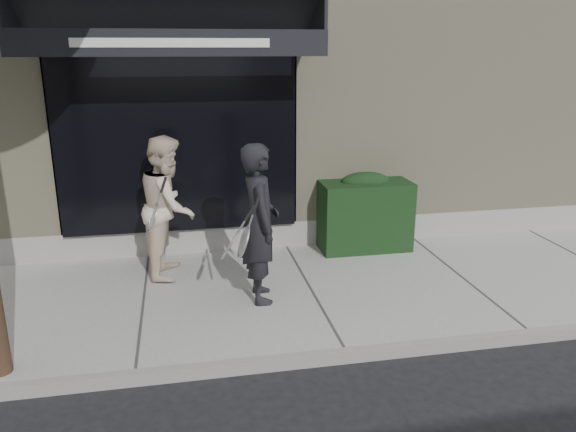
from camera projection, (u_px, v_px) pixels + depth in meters
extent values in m
plane|color=black|center=(310.00, 296.00, 6.97)|extent=(80.00, 80.00, 0.00)
cube|color=gray|center=(310.00, 291.00, 6.95)|extent=(20.00, 3.00, 0.12)
cube|color=gray|center=(346.00, 355.00, 5.49)|extent=(20.00, 0.10, 0.14)
cube|color=tan|center=(252.00, 59.00, 10.87)|extent=(14.00, 7.00, 5.50)
cube|color=gray|center=(284.00, 234.00, 8.49)|extent=(14.02, 0.42, 0.50)
cube|color=black|center=(178.00, 136.00, 7.63)|extent=(3.20, 0.30, 2.60)
cube|color=gray|center=(56.00, 138.00, 7.48)|extent=(0.08, 0.40, 2.60)
cube|color=gray|center=(291.00, 131.00, 8.07)|extent=(0.08, 0.40, 2.60)
cube|color=gray|center=(172.00, 33.00, 7.38)|extent=(3.36, 0.40, 0.12)
cube|color=black|center=(170.00, 9.00, 6.65)|extent=(3.60, 1.03, 0.55)
cube|color=black|center=(172.00, 43.00, 6.29)|extent=(3.60, 0.05, 0.30)
cube|color=white|center=(172.00, 43.00, 6.27)|extent=(2.20, 0.01, 0.10)
cube|color=black|center=(11.00, 14.00, 6.35)|extent=(0.04, 1.00, 0.45)
cube|color=black|center=(316.00, 17.00, 7.00)|extent=(0.04, 1.00, 0.45)
cube|color=black|center=(364.00, 215.00, 8.17)|extent=(1.30, 0.70, 1.00)
ellipsoid|color=black|center=(365.00, 181.00, 8.02)|extent=(0.71, 0.38, 0.27)
imported|color=black|center=(260.00, 223.00, 6.37)|extent=(0.45, 0.68, 1.84)
torus|color=silver|center=(244.00, 242.00, 6.04)|extent=(0.13, 0.31, 0.29)
cylinder|color=silver|center=(244.00, 242.00, 6.04)|extent=(0.10, 0.27, 0.26)
cylinder|color=silver|center=(244.00, 242.00, 6.04)|extent=(0.18, 0.02, 0.08)
cylinder|color=black|center=(244.00, 242.00, 6.04)|extent=(0.20, 0.04, 0.10)
torus|color=silver|center=(230.00, 245.00, 6.03)|extent=(0.26, 0.34, 0.27)
cylinder|color=silver|center=(230.00, 245.00, 6.03)|extent=(0.21, 0.30, 0.23)
cylinder|color=silver|center=(230.00, 245.00, 6.03)|extent=(0.16, 0.07, 0.11)
cylinder|color=black|center=(230.00, 245.00, 6.03)|extent=(0.19, 0.08, 0.13)
imported|color=beige|center=(168.00, 206.00, 7.12)|extent=(0.80, 0.97, 1.81)
torus|color=silver|center=(153.00, 218.00, 6.77)|extent=(0.18, 0.32, 0.29)
cylinder|color=silver|center=(153.00, 218.00, 6.77)|extent=(0.14, 0.28, 0.25)
cylinder|color=silver|center=(153.00, 218.00, 6.77)|extent=(0.18, 0.05, 0.08)
cylinder|color=black|center=(153.00, 218.00, 6.77)|extent=(0.20, 0.06, 0.10)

